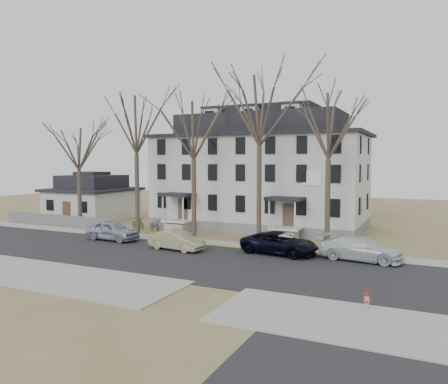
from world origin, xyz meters
The scene contains 21 objects.
ground centered at (0.00, 0.00, 0.00)m, with size 120.00×120.00×0.00m, color olive.
main_road centered at (0.00, 2.00, 0.00)m, with size 120.00×10.00×0.04m, color #27272A.
far_sidewalk centered at (0.00, 8.00, 0.00)m, with size 120.00×2.00×0.08m, color #A09F97.
near_sidewalk_right centered at (12.00, -5.00, 0.00)m, with size 14.00×5.00×0.08m, color #A09F97.
near_sidewalk_left centered at (-8.00, -5.00, 0.00)m, with size 20.00×5.00×0.08m, color #A09F97.
yellow_curb centered at (5.00, 7.10, 0.00)m, with size 14.00×0.25×0.06m, color gold.
boarding_house centered at (-2.00, 17.95, 5.38)m, with size 20.80×12.36×12.05m.
small_house centered at (-22.00, 16.00, 2.25)m, with size 8.70×8.70×5.00m.
fence centered at (-21.00, 9.50, 0.00)m, with size 14.00×0.06×1.20m, color gray.
tree_far_left centered at (-11.00, 9.80, 10.34)m, with size 8.40×8.40×13.72m.
tree_mid_left centered at (-5.00, 9.80, 9.60)m, with size 7.80×7.80×12.74m.
tree_center centered at (1.00, 9.80, 11.08)m, with size 9.00×9.00×14.70m.
tree_mid_right centered at (6.50, 9.80, 9.60)m, with size 7.80×7.80×12.74m.
tree_bungalow centered at (-18.00, 9.80, 8.12)m, with size 6.60×6.60×10.78m.
car_silver centered at (-10.43, 5.59, 0.82)m, with size 1.93×4.80×1.63m, color #AAAFC0.
car_tan centered at (-3.48, 4.48, 0.72)m, with size 1.53×4.38×1.44m, color tan.
car_navy centered at (3.89, 6.38, 0.76)m, with size 2.54×5.50×1.53m, color black.
car_white centered at (9.39, 6.78, 0.78)m, with size 2.20×5.41×1.57m, color silver.
bicycle_left centered at (-10.13, 11.33, 0.49)m, with size 0.65×1.86×0.97m, color black.
bicycle_right centered at (-12.16, 11.41, 0.54)m, with size 0.51×1.80×1.08m, color black.
fire_hydrant centered at (11.06, -3.08, 0.42)m, with size 0.34×0.32×0.83m.
Camera 1 is at (13.49, -22.96, 6.63)m, focal length 35.00 mm.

